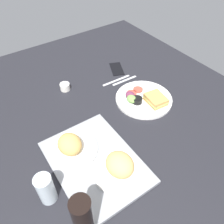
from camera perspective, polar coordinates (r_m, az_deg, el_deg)
name	(u,v)px	position (r cm, az deg, el deg)	size (l,w,h in cm)	color
ground_plane	(119,119)	(116.56, 1.77, -1.90)	(190.00, 150.00, 3.00)	black
serving_tray	(95,162)	(98.20, -4.28, -12.44)	(45.00, 33.00, 1.60)	gray
bread_plate_near	(119,167)	(91.21, 1.88, -13.66)	(20.70, 20.70, 9.79)	white
bread_plate_far	(71,146)	(98.97, -10.26, -8.54)	(21.48, 21.48, 9.15)	white
plate_with_salad	(144,99)	(124.77, 8.08, 3.36)	(30.87, 30.87, 5.40)	white
drinking_glass	(46,189)	(88.41, -16.32, -18.10)	(6.29, 6.29, 13.64)	silver
soda_bottle	(83,220)	(76.20, -7.22, -25.40)	(6.40, 6.40, 23.58)	black
espresso_cup	(65,87)	(133.68, -11.76, 6.24)	(5.60, 5.60, 4.00)	silver
fork	(125,80)	(138.85, 3.18, 7.94)	(17.00, 1.40, 0.50)	#B7B7BC
knife	(116,80)	(138.79, 1.10, 7.99)	(19.00, 1.40, 0.50)	#B7B7BC
cell_phone	(117,69)	(148.82, 1.19, 10.88)	(14.40, 7.20, 0.80)	black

